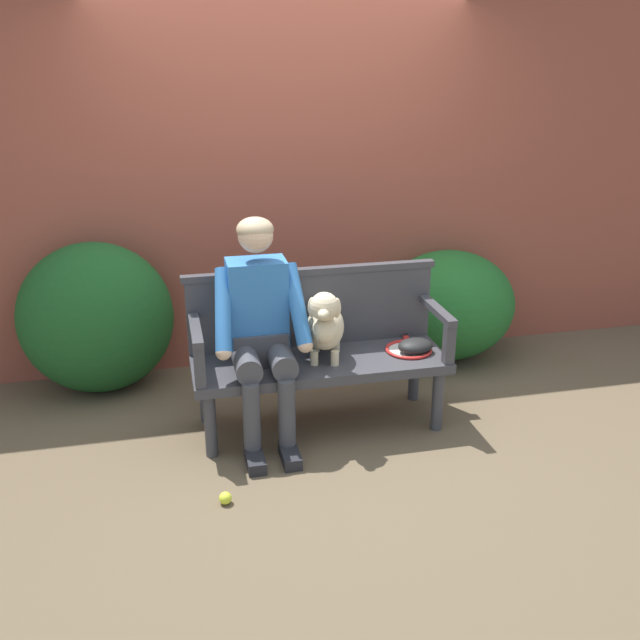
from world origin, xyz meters
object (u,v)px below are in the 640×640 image
tennis_racket (408,348)px  tennis_ball (225,498)px  garden_bench (320,368)px  person_seated (260,323)px  dog_on_bench (325,324)px  baseball_glove (415,346)px

tennis_racket → tennis_ball: tennis_racket is taller
garden_bench → tennis_racket: (0.57, 0.02, 0.07)m
person_seated → tennis_racket: (0.93, 0.04, -0.26)m
dog_on_bench → tennis_ball: bearing=-135.9°
dog_on_bench → baseball_glove: bearing=-1.1°
garden_bench → person_seated: person_seated is taller
garden_bench → baseball_glove: 0.60m
tennis_racket → tennis_ball: (-1.23, -0.71, -0.43)m
person_seated → tennis_racket: size_ratio=2.27×
garden_bench → tennis_ball: 1.02m
baseball_glove → person_seated: bearing=172.1°
tennis_racket → dog_on_bench: bearing=-174.4°
dog_on_bench → tennis_ball: dog_on_bench is taller
baseball_glove → dog_on_bench: bearing=172.6°
tennis_ball → person_seated: bearing=66.1°
garden_bench → tennis_ball: size_ratio=23.21×
garden_bench → baseball_glove: size_ratio=6.96×
person_seated → tennis_racket: 0.96m
baseball_glove → tennis_ball: (-1.25, -0.65, -0.46)m
tennis_racket → tennis_ball: bearing=-149.8°
dog_on_bench → baseball_glove: (0.56, -0.01, -0.19)m
person_seated → baseball_glove: 0.97m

